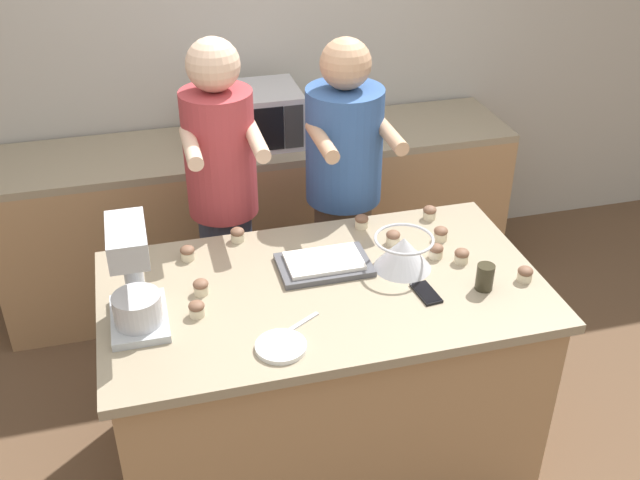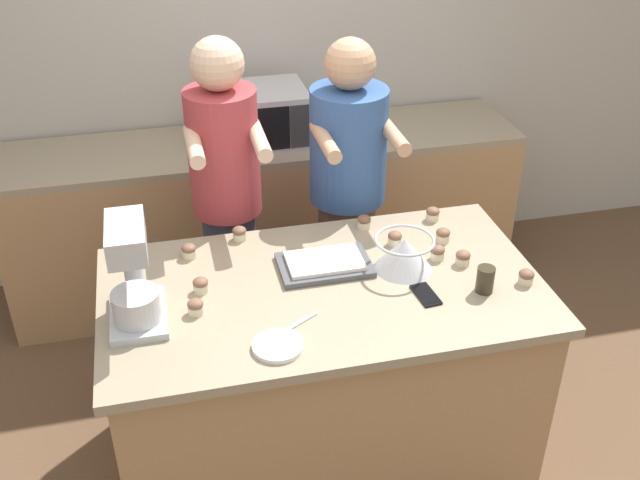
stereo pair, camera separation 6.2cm
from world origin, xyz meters
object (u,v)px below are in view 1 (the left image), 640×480
(cupcake_1, at_px, (393,237))
(cupcake_3, at_px, (525,274))
(knife, at_px, (293,328))
(cupcake_2, at_px, (188,253))
(cupcake_4, at_px, (237,234))
(cell_phone, at_px, (426,293))
(cupcake_7, at_px, (201,287))
(cupcake_6, at_px, (197,309))
(stand_mixer, at_px, (134,281))
(cupcake_10, at_px, (436,251))
(microwave_oven, at_px, (253,116))
(baking_tray, at_px, (324,264))
(mixing_bowl, at_px, (403,252))
(cupcake_0, at_px, (441,233))
(cupcake_5, at_px, (362,221))
(small_plate, at_px, (281,347))
(cupcake_8, at_px, (462,256))
(cupcake_9, at_px, (430,212))
(person_left, at_px, (224,208))
(drinking_glass, at_px, (485,277))
(person_right, at_px, (343,201))

(cupcake_1, distance_m, cupcake_3, 0.56)
(knife, distance_m, cupcake_1, 0.70)
(cupcake_2, height_order, cupcake_4, same)
(cell_phone, distance_m, cupcake_7, 0.85)
(cupcake_2, relative_size, cupcake_3, 1.00)
(cupcake_6, bearing_deg, stand_mixer, 175.97)
(cupcake_7, bearing_deg, cupcake_4, 60.18)
(knife, relative_size, cupcake_10, 3.24)
(cupcake_7, bearing_deg, microwave_oven, 71.09)
(baking_tray, bearing_deg, mixing_bowl, -14.31)
(cupcake_1, xyz_separation_m, cupcake_3, (0.40, -0.39, 0.00))
(mixing_bowl, bearing_deg, cupcake_0, 34.53)
(cupcake_5, xyz_separation_m, cupcake_10, (0.22, -0.30, 0.00))
(small_plate, xyz_separation_m, cupcake_10, (0.73, 0.40, 0.02))
(microwave_oven, relative_size, knife, 2.45)
(cupcake_3, relative_size, cupcake_8, 1.00)
(cupcake_9, bearing_deg, knife, -141.32)
(person_left, distance_m, cupcake_5, 0.65)
(cupcake_5, bearing_deg, cupcake_1, -61.61)
(mixing_bowl, height_order, drinking_glass, mixing_bowl)
(stand_mixer, height_order, cupcake_8, stand_mixer)
(cupcake_6, bearing_deg, cupcake_2, 88.65)
(person_left, bearing_deg, cupcake_3, -40.44)
(cupcake_5, bearing_deg, cupcake_7, -156.89)
(cell_phone, bearing_deg, person_right, 94.50)
(person_left, relative_size, cupcake_7, 27.76)
(cupcake_2, bearing_deg, microwave_oven, 65.97)
(cupcake_5, bearing_deg, drinking_glass, -60.66)
(drinking_glass, distance_m, cupcake_3, 0.18)
(microwave_oven, xyz_separation_m, cell_phone, (0.37, -1.53, -0.15))
(cupcake_0, bearing_deg, cupcake_6, -165.95)
(stand_mixer, bearing_deg, cupcake_7, 26.90)
(stand_mixer, xyz_separation_m, cupcake_7, (0.24, 0.12, -0.15))
(cupcake_2, relative_size, cupcake_8, 1.00)
(mixing_bowl, height_order, cupcake_3, mixing_bowl)
(microwave_oven, xyz_separation_m, cupcake_3, (0.78, -1.54, -0.12))
(cupcake_6, bearing_deg, cupcake_0, 14.05)
(cupcake_3, bearing_deg, knife, -176.02)
(cupcake_3, xyz_separation_m, cupcake_10, (-0.27, 0.24, 0.00))
(person_left, xyz_separation_m, person_right, (0.57, 0.00, -0.04))
(cupcake_2, height_order, cupcake_7, same)
(baking_tray, relative_size, cupcake_1, 5.99)
(stand_mixer, bearing_deg, cupcake_10, 6.16)
(microwave_oven, bearing_deg, small_plate, -97.57)
(cupcake_5, xyz_separation_m, cupcake_6, (-0.77, -0.45, 0.00))
(person_right, xyz_separation_m, cupcake_4, (-0.56, -0.31, 0.08))
(cupcake_1, height_order, cupcake_2, same)
(cupcake_1, bearing_deg, cell_phone, -89.96)
(stand_mixer, xyz_separation_m, cupcake_1, (1.06, 0.27, -0.15))
(mixing_bowl, bearing_deg, cupcake_9, 53.41)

